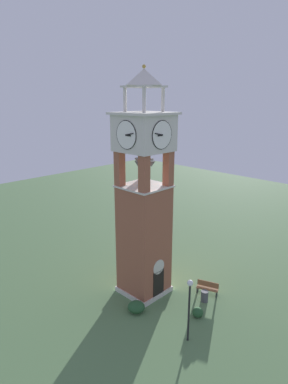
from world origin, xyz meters
The scene contains 8 objects.
ground centered at (0.00, 0.00, 0.00)m, with size 80.00×80.00×0.00m, color #517547.
clock_tower centered at (0.00, 0.00, 6.68)m, with size 3.51×3.51×16.08m.
park_bench centered at (3.04, -3.63, 0.48)m, with size 0.97×1.65×0.95m.
lamp_post centered at (-1.93, -5.61, 2.81)m, with size 0.36×0.36×4.07m.
trash_bin centered at (2.09, -4.04, 0.40)m, with size 0.52×0.52×0.80m, color #4C4C51.
shrub_near_entry centered at (2.72, 3.21, 0.42)m, with size 1.06×1.06×0.84m, color #234C28.
shrub_left_of_tower centered at (-2.18, -1.41, 0.36)m, with size 1.18×1.18×0.71m, color #234C28.
shrub_behind_bench centered at (0.32, -4.72, 0.32)m, with size 0.73×0.73×0.65m, color #234C28.
Camera 1 is at (-15.56, -15.35, 14.05)m, focal length 30.68 mm.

